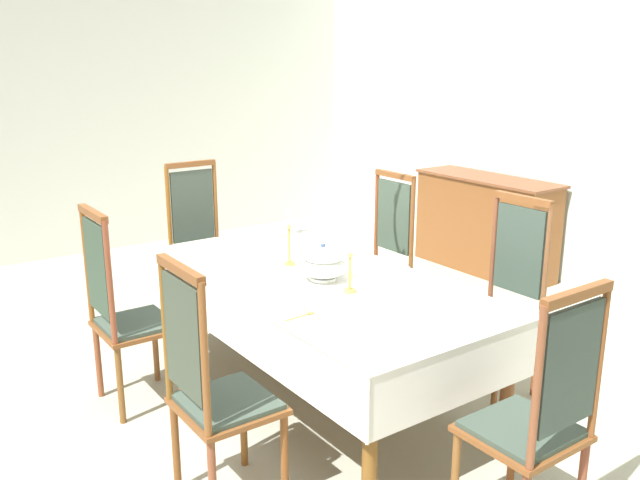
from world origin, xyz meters
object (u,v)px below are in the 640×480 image
(bowl_near_left, at_px, (291,307))
(spoon_primary, at_px, (307,314))
(chair_head_east, at_px, (538,415))
(bowl_near_right, at_px, (301,234))
(bowl_far_left, at_px, (365,260))
(spoon_secondary, at_px, (294,232))
(candlestick_west, at_px, (289,242))
(bowl_far_right, at_px, (398,269))
(chair_north_a, at_px, (381,254))
(candlestick_east, at_px, (350,269))
(chair_south_a, at_px, (122,309))
(chair_south_b, at_px, (212,386))
(sideboard, at_px, (485,224))
(dining_table, at_px, (318,290))
(chair_north_b, at_px, (503,296))
(chair_head_west, at_px, (201,243))
(soup_tureen, at_px, (323,262))

(bowl_near_left, distance_m, spoon_primary, 0.11)
(chair_head_east, height_order, bowl_near_right, chair_head_east)
(bowl_far_left, relative_size, spoon_secondary, 0.85)
(candlestick_west, height_order, bowl_near_right, candlestick_west)
(bowl_far_right, bearing_deg, candlestick_west, -138.26)
(chair_north_a, xyz_separation_m, candlestick_east, (0.87, -0.96, 0.29))
(chair_south_a, distance_m, bowl_near_right, 1.42)
(chair_south_b, bearing_deg, chair_north_a, 120.35)
(bowl_near_left, distance_m, sideboard, 3.49)
(candlestick_east, relative_size, bowl_far_right, 2.23)
(dining_table, bearing_deg, spoon_secondary, 154.37)
(bowl_far_left, distance_m, sideboard, 2.57)
(dining_table, relative_size, chair_south_a, 1.91)
(chair_south_a, xyz_separation_m, bowl_far_right, (0.76, 1.41, 0.18))
(candlestick_east, distance_m, spoon_primary, 0.43)
(chair_north_b, xyz_separation_m, chair_head_west, (-2.11, -0.97, 0.01))
(candlestick_east, bearing_deg, dining_table, 180.00)
(chair_head_east, bearing_deg, dining_table, 90.00)
(chair_south_b, height_order, bowl_far_left, chair_south_b)
(chair_north_a, bearing_deg, candlestick_east, 132.06)
(chair_south_a, xyz_separation_m, chair_head_east, (2.12, 0.97, -0.01))
(dining_table, distance_m, sideboard, 2.97)
(candlestick_east, relative_size, sideboard, 0.23)
(dining_table, xyz_separation_m, chair_head_west, (-1.55, -0.00, -0.07))
(chair_south_b, xyz_separation_m, bowl_far_right, (-0.37, 1.41, 0.18))
(soup_tureen, relative_size, spoon_primary, 1.53)
(chair_south_a, xyz_separation_m, chair_north_b, (1.13, 1.93, 0.00))
(bowl_far_left, bearing_deg, soup_tureen, -73.04)
(chair_head_west, xyz_separation_m, spoon_primary, (2.00, -0.38, 0.15))
(candlestick_east, bearing_deg, spoon_primary, -69.35)
(soup_tureen, height_order, candlestick_east, candlestick_east)
(dining_table, distance_m, chair_head_east, 1.55)
(chair_head_west, distance_m, bowl_near_left, 1.94)
(bowl_near_left, relative_size, bowl_near_right, 0.77)
(candlestick_east, height_order, bowl_far_right, candlestick_east)
(soup_tureen, bearing_deg, sideboard, 113.31)
(chair_south_a, height_order, chair_north_b, chair_north_b)
(bowl_near_left, bearing_deg, chair_south_a, -148.51)
(chair_north_a, xyz_separation_m, bowl_near_left, (0.91, -1.37, 0.18))
(chair_south_b, distance_m, bowl_far_left, 1.53)
(dining_table, bearing_deg, chair_north_a, 120.53)
(chair_south_a, relative_size, spoon_secondary, 6.88)
(bowl_far_left, xyz_separation_m, sideboard, (-1.05, 2.33, -0.32))
(bowl_near_right, bearing_deg, chair_head_west, -150.86)
(chair_south_a, bearing_deg, sideboard, 98.58)
(bowl_far_right, xyz_separation_m, spoon_secondary, (-1.12, 0.00, -0.01))
(chair_north_a, distance_m, soup_tureen, 1.18)
(sideboard, bearing_deg, chair_south_a, 98.58)
(candlestick_east, bearing_deg, bowl_far_right, 103.67)
(chair_head_west, bearing_deg, chair_north_a, 134.51)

